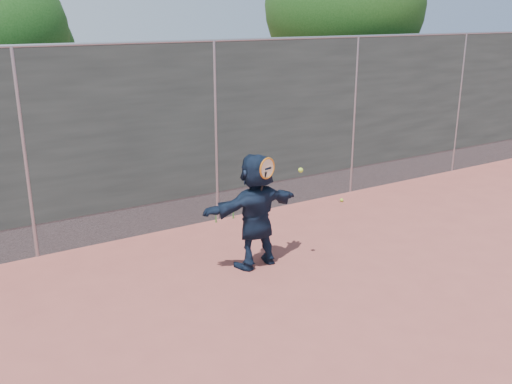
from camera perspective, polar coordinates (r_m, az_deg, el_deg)
ground at (r=7.28m, az=9.44°, el=-10.82°), size 80.00×80.00×0.00m
player at (r=7.86m, az=0.00°, el=-1.88°), size 1.53×0.57×1.63m
ball_ground at (r=10.89m, az=8.56°, el=-0.80°), size 0.07×0.07×0.07m
fence at (r=9.49m, az=-4.08°, el=6.29°), size 20.00×0.06×3.03m
swing_action at (r=7.56m, az=1.45°, el=2.23°), size 0.66×0.21×0.51m
tree_right at (r=13.83m, az=9.27°, el=17.60°), size 3.78×3.60×5.39m
weed_clump at (r=9.91m, az=-2.08°, el=-1.87°), size 0.68×0.07×0.30m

